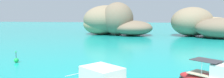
# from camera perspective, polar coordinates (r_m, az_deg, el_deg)

# --- Properties ---
(islet_large) EXTENTS (26.91, 21.78, 10.10)m
(islet_large) POSITION_cam_1_polar(r_m,az_deg,el_deg) (64.57, 0.01, 5.03)
(islet_large) COLOR #756651
(islet_large) RESTS_ON ground
(islet_small) EXTENTS (23.56, 22.27, 8.49)m
(islet_small) POSITION_cam_1_polar(r_m,az_deg,el_deg) (63.24, 25.06, 3.55)
(islet_small) COLOR #9E8966
(islet_small) RESTS_ON ground
(channel_buoy) EXTENTS (0.56, 0.56, 1.48)m
(channel_buoy) POSITION_cam_1_polar(r_m,az_deg,el_deg) (27.71, -25.38, -5.33)
(channel_buoy) COLOR green
(channel_buoy) RESTS_ON ground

